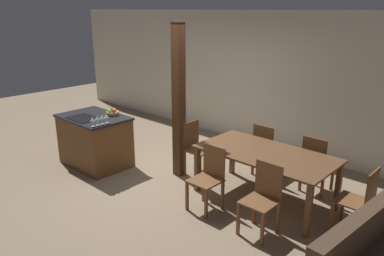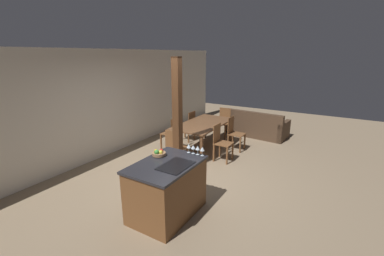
% 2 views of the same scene
% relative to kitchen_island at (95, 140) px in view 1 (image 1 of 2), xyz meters
% --- Properties ---
extents(ground_plane, '(16.00, 16.00, 0.00)m').
position_rel_kitchen_island_xyz_m(ground_plane, '(1.22, 0.41, -0.46)').
color(ground_plane, '#847056').
extents(wall_back, '(11.20, 0.08, 2.70)m').
position_rel_kitchen_island_xyz_m(wall_back, '(1.22, 2.95, 0.89)').
color(wall_back, silver).
rests_on(wall_back, ground_plane).
extents(kitchen_island, '(1.25, 0.86, 0.92)m').
position_rel_kitchen_island_xyz_m(kitchen_island, '(0.00, 0.00, 0.00)').
color(kitchen_island, brown).
rests_on(kitchen_island, ground_plane).
extents(fruit_bowl, '(0.23, 0.23, 0.12)m').
position_rel_kitchen_island_xyz_m(fruit_bowl, '(0.18, 0.29, 0.51)').
color(fruit_bowl, '#99704C').
rests_on(fruit_bowl, kitchen_island).
extents(wine_glass_near, '(0.07, 0.07, 0.16)m').
position_rel_kitchen_island_xyz_m(wine_glass_near, '(0.55, -0.35, 0.58)').
color(wine_glass_near, silver).
rests_on(wine_glass_near, kitchen_island).
extents(wine_glass_middle, '(0.07, 0.07, 0.16)m').
position_rel_kitchen_island_xyz_m(wine_glass_middle, '(0.55, -0.26, 0.58)').
color(wine_glass_middle, silver).
rests_on(wine_glass_middle, kitchen_island).
extents(wine_glass_far, '(0.07, 0.07, 0.16)m').
position_rel_kitchen_island_xyz_m(wine_glass_far, '(0.55, -0.18, 0.58)').
color(wine_glass_far, silver).
rests_on(wine_glass_far, kitchen_island).
extents(wine_glass_end, '(0.07, 0.07, 0.16)m').
position_rel_kitchen_island_xyz_m(wine_glass_end, '(0.55, -0.09, 0.58)').
color(wine_glass_end, silver).
rests_on(wine_glass_end, kitchen_island).
extents(dining_table, '(1.97, 1.03, 0.76)m').
position_rel_kitchen_island_xyz_m(dining_table, '(2.97, 0.94, 0.21)').
color(dining_table, brown).
rests_on(dining_table, ground_plane).
extents(dining_chair_near_left, '(0.40, 0.40, 0.91)m').
position_rel_kitchen_island_xyz_m(dining_chair_near_left, '(2.52, 0.19, 0.02)').
color(dining_chair_near_left, brown).
rests_on(dining_chair_near_left, ground_plane).
extents(dining_chair_near_right, '(0.40, 0.40, 0.91)m').
position_rel_kitchen_island_xyz_m(dining_chair_near_right, '(3.41, 0.19, 0.02)').
color(dining_chair_near_right, brown).
rests_on(dining_chair_near_right, ground_plane).
extents(dining_chair_far_left, '(0.40, 0.40, 0.91)m').
position_rel_kitchen_island_xyz_m(dining_chair_far_left, '(2.52, 1.68, 0.02)').
color(dining_chair_far_left, brown).
rests_on(dining_chair_far_left, ground_plane).
extents(dining_chair_far_right, '(0.40, 0.40, 0.91)m').
position_rel_kitchen_island_xyz_m(dining_chair_far_right, '(3.41, 1.68, 0.02)').
color(dining_chair_far_right, brown).
rests_on(dining_chair_far_right, ground_plane).
extents(dining_chair_head_end, '(0.40, 0.40, 0.91)m').
position_rel_kitchen_island_xyz_m(dining_chair_head_end, '(1.61, 0.94, 0.02)').
color(dining_chair_head_end, brown).
rests_on(dining_chair_head_end, ground_plane).
extents(dining_chair_foot_end, '(0.40, 0.40, 0.91)m').
position_rel_kitchen_island_xyz_m(dining_chair_foot_end, '(4.32, 0.94, 0.02)').
color(dining_chair_foot_end, brown).
rests_on(dining_chair_foot_end, ground_plane).
extents(timber_post, '(0.16, 0.16, 2.53)m').
position_rel_kitchen_island_xyz_m(timber_post, '(1.41, 0.73, 0.80)').
color(timber_post, '#4C2D19').
rests_on(timber_post, ground_plane).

